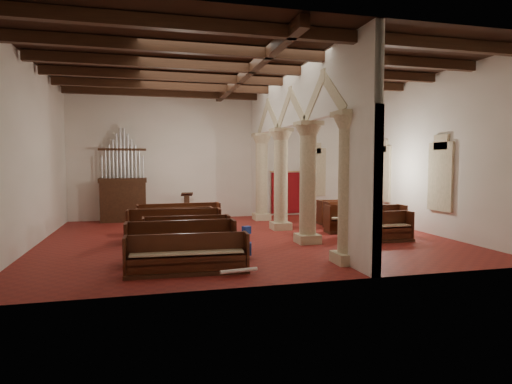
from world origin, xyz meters
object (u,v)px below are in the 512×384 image
object	(u,v)px
processional_banner	(310,200)
nave_pew_0	(188,261)
lectern	(187,208)
pipe_organ	(123,192)
aisle_pew_0	(384,231)

from	to	relation	value
processional_banner	nave_pew_0	world-z (taller)	processional_banner
lectern	nave_pew_0	world-z (taller)	lectern
pipe_organ	processional_banner	bearing A→B (deg)	-0.75
aisle_pew_0	nave_pew_0	bearing A→B (deg)	-158.68
pipe_organ	aisle_pew_0	world-z (taller)	pipe_organ
processional_banner	nave_pew_0	distance (m)	12.21
lectern	nave_pew_0	distance (m)	10.08
pipe_organ	nave_pew_0	size ratio (longest dim) A/B	1.46
lectern	pipe_organ	bearing A→B (deg)	177.27
lectern	processional_banner	xyz separation A→B (m)	(6.22, -0.11, 0.27)
aisle_pew_0	lectern	bearing A→B (deg)	129.92
nave_pew_0	lectern	bearing A→B (deg)	87.59
processional_banner	nave_pew_0	bearing A→B (deg)	-116.64
processional_banner	nave_pew_0	size ratio (longest dim) A/B	0.82
aisle_pew_0	processional_banner	bearing A→B (deg)	89.32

